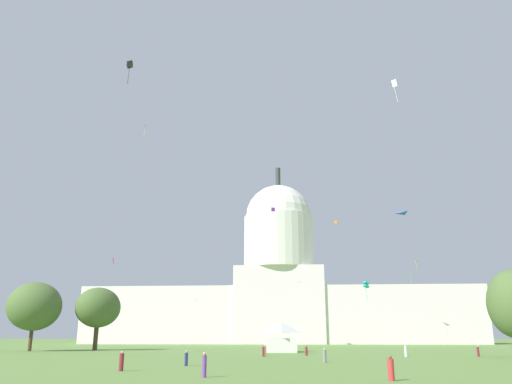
# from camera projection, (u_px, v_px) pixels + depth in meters

# --- Properties ---
(capitol_building) EXTENTS (137.34, 25.48, 64.31)m
(capitol_building) POSITION_uv_depth(u_px,v_px,m) (279.00, 289.00, 179.03)
(capitol_building) COLOR silver
(capitol_building) RESTS_ON ground_plane
(event_tent) EXTENTS (6.10, 5.95, 5.29)m
(event_tent) POSITION_uv_depth(u_px,v_px,m) (281.00, 337.00, 90.29)
(event_tent) COLOR white
(event_tent) RESTS_ON ground_plane
(tree_west_far) EXTENTS (12.38, 11.76, 13.03)m
(tree_west_far) POSITION_uv_depth(u_px,v_px,m) (35.00, 306.00, 97.43)
(tree_west_far) COLOR #4C3823
(tree_west_far) RESTS_ON ground_plane
(tree_west_mid) EXTENTS (11.80, 12.21, 12.43)m
(tree_west_mid) POSITION_uv_depth(u_px,v_px,m) (98.00, 308.00, 102.45)
(tree_west_mid) COLOR #4C3823
(tree_west_mid) RESTS_ON ground_plane
(person_navy_back_right) EXTENTS (0.46, 0.46, 1.49)m
(person_navy_back_right) POSITION_uv_depth(u_px,v_px,m) (186.00, 359.00, 50.31)
(person_navy_back_right) COLOR navy
(person_navy_back_right) RESTS_ON ground_plane
(person_grey_edge_east) EXTENTS (0.56, 0.56, 1.57)m
(person_grey_edge_east) POSITION_uv_depth(u_px,v_px,m) (325.00, 356.00, 56.49)
(person_grey_edge_east) COLOR gray
(person_grey_edge_east) RESTS_ON ground_plane
(person_maroon_near_tree_west) EXTENTS (0.43, 0.43, 1.58)m
(person_maroon_near_tree_west) POSITION_uv_depth(u_px,v_px,m) (263.00, 351.00, 71.99)
(person_maroon_near_tree_west) COLOR maroon
(person_maroon_near_tree_west) RESTS_ON ground_plane
(person_maroon_front_center) EXTENTS (0.46, 0.46, 1.49)m
(person_maroon_front_center) POSITION_uv_depth(u_px,v_px,m) (306.00, 351.00, 75.21)
(person_maroon_front_center) COLOR maroon
(person_maroon_front_center) RESTS_ON ground_plane
(person_white_front_left) EXTENTS (0.47, 0.47, 1.75)m
(person_white_front_left) POSITION_uv_depth(u_px,v_px,m) (406.00, 351.00, 70.75)
(person_white_front_left) COLOR silver
(person_white_front_left) RESTS_ON ground_plane
(person_maroon_mid_center) EXTENTS (0.54, 0.54, 1.66)m
(person_maroon_mid_center) POSITION_uv_depth(u_px,v_px,m) (121.00, 362.00, 43.18)
(person_maroon_mid_center) COLOR maroon
(person_maroon_mid_center) RESTS_ON ground_plane
(person_purple_edge_west) EXTENTS (0.41, 0.41, 1.78)m
(person_purple_edge_west) POSITION_uv_depth(u_px,v_px,m) (204.00, 365.00, 36.79)
(person_purple_edge_west) COLOR #703D93
(person_purple_edge_west) RESTS_ON ground_plane
(person_maroon_mid_left) EXTENTS (0.48, 0.48, 1.54)m
(person_maroon_mid_left) POSITION_uv_depth(u_px,v_px,m) (478.00, 352.00, 71.67)
(person_maroon_mid_left) COLOR maroon
(person_maroon_mid_left) RESTS_ON ground_plane
(person_red_mid_right) EXTENTS (0.43, 0.43, 1.66)m
(person_red_mid_right) POSITION_uv_depth(u_px,v_px,m) (391.00, 369.00, 34.05)
(person_red_mid_right) COLOR red
(person_red_mid_right) RESTS_ON ground_plane
(person_tan_front_right) EXTENTS (0.57, 0.57, 1.65)m
(person_tan_front_right) POSITION_uv_depth(u_px,v_px,m) (265.00, 351.00, 73.99)
(person_tan_front_right) COLOR tan
(person_tan_front_right) RESTS_ON ground_plane
(kite_orange_mid) EXTENTS (0.97, 0.92, 0.93)m
(kite_orange_mid) POSITION_uv_depth(u_px,v_px,m) (336.00, 222.00, 130.41)
(kite_orange_mid) COLOR orange
(kite_lime_mid) EXTENTS (1.69, 1.56, 2.84)m
(kite_lime_mid) POSITION_uv_depth(u_px,v_px,m) (410.00, 276.00, 154.71)
(kite_lime_mid) COLOR #8CD133
(kite_white_high) EXTENTS (1.02, 0.38, 4.58)m
(kite_white_high) POSITION_uv_depth(u_px,v_px,m) (395.00, 85.00, 90.84)
(kite_white_high) COLOR white
(kite_gold_high) EXTENTS (1.24, 1.30, 2.84)m
(kite_gold_high) POSITION_uv_depth(u_px,v_px,m) (146.00, 128.00, 114.57)
(kite_gold_high) COLOR gold
(kite_magenta_low) EXTENTS (1.58, 1.58, 2.24)m
(kite_magenta_low) POSITION_uv_depth(u_px,v_px,m) (194.00, 302.00, 143.82)
(kite_magenta_low) COLOR #D1339E
(kite_red_low) EXTENTS (0.53, 1.15, 1.33)m
(kite_red_low) POSITION_uv_depth(u_px,v_px,m) (113.00, 261.00, 93.26)
(kite_red_low) COLOR red
(kite_violet_mid) EXTENTS (0.93, 1.00, 1.07)m
(kite_violet_mid) POSITION_uv_depth(u_px,v_px,m) (273.00, 209.00, 110.14)
(kite_violet_mid) COLOR purple
(kite_blue_low) EXTENTS (1.51, 1.58, 0.39)m
(kite_blue_low) POSITION_uv_depth(u_px,v_px,m) (405.00, 218.00, 60.54)
(kite_blue_low) COLOR blue
(kite_cyan_mid) EXTENTS (1.75, 1.62, 0.39)m
(kite_cyan_mid) POSITION_uv_depth(u_px,v_px,m) (300.00, 283.00, 154.00)
(kite_cyan_mid) COLOR #33BCDB
(kite_black_high) EXTENTS (1.34, 1.27, 4.64)m
(kite_black_high) POSITION_uv_depth(u_px,v_px,m) (130.00, 65.00, 92.89)
(kite_black_high) COLOR black
(kite_pink_low) EXTENTS (1.25, 1.62, 2.09)m
(kite_pink_low) POSITION_uv_depth(u_px,v_px,m) (124.00, 279.00, 125.29)
(kite_pink_low) COLOR pink
(kite_turquoise_low) EXTENTS (1.28, 1.24, 3.97)m
(kite_turquoise_low) POSITION_uv_depth(u_px,v_px,m) (366.00, 285.00, 99.50)
(kite_turquoise_low) COLOR teal
(kite_yellow_mid) EXTENTS (0.54, 0.87, 2.84)m
(kite_yellow_mid) POSITION_uv_depth(u_px,v_px,m) (416.00, 262.00, 137.14)
(kite_yellow_mid) COLOR yellow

